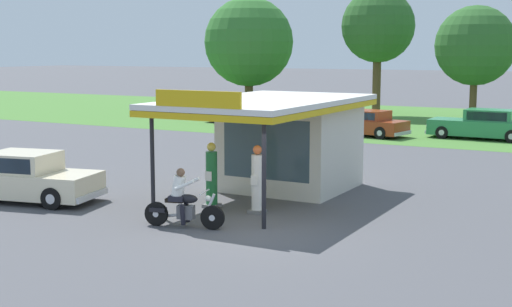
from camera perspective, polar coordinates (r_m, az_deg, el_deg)
ground_plane at (r=18.29m, az=-0.13°, el=-6.30°), size 300.00×300.00×0.00m
grass_verge_strip at (r=46.54m, az=17.92°, el=2.21°), size 120.00×24.00×0.01m
service_station_kiosk at (r=23.34m, az=2.40°, el=1.41°), size 4.46×7.82×3.57m
gas_pump_nearside at (r=20.93m, az=-3.59°, el=-1.97°), size 0.44×0.44×1.94m
gas_pump_offside at (r=20.17m, az=0.11°, el=-2.32°), size 0.44×0.44×1.96m
motorcycle_with_rider at (r=18.66m, az=-5.92°, el=-3.99°), size 2.18×0.77×1.58m
featured_classic_sedan at (r=23.09m, az=-18.41°, el=-1.93°), size 5.36×2.82×1.51m
parked_car_back_row_left at (r=38.97m, az=17.74°, el=2.18°), size 5.44×2.14×1.57m
parked_car_back_row_centre_left at (r=45.10m, az=-0.98°, el=3.30°), size 5.35×2.45×1.48m
parked_car_back_row_centre_right at (r=39.13m, az=8.51°, el=2.38°), size 5.47×2.74×1.40m
bystander_standing_back_lot at (r=36.18m, az=-0.90°, el=2.48°), size 0.34×0.34×1.77m
bystander_admiring_sedan at (r=29.96m, az=4.76°, el=1.24°), size 0.38×0.38×1.75m
tree_oak_far_left at (r=54.15m, az=-0.58°, el=8.95°), size 6.72×6.72×8.61m
tree_oak_centre at (r=51.24m, az=9.78°, el=10.03°), size 5.14×5.14×8.89m
tree_oak_left at (r=46.82m, az=17.22°, el=8.27°), size 4.99×4.99×7.40m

